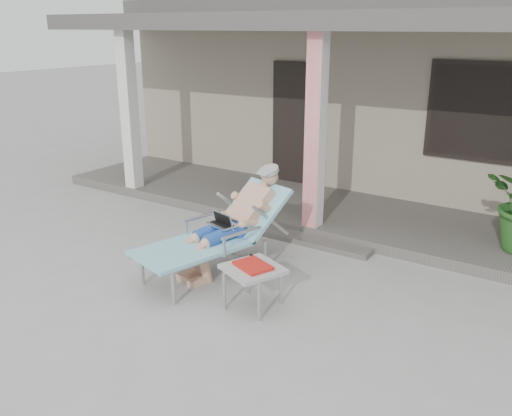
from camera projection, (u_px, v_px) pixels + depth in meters
The scene contains 7 objects.
ground at pixel (221, 294), 6.00m from camera, with size 60.00×60.00×0.00m, color #9E9E99.
house at pixel (419, 88), 10.60m from camera, with size 10.40×5.40×3.30m.
porch_deck at pixel (338, 213), 8.35m from camera, with size 10.00×2.00×0.15m, color #605B56.
porch_overhang at pixel (346, 28), 7.44m from camera, with size 10.00×2.30×2.85m.
porch_step at pixel (302, 239), 7.45m from camera, with size 2.00×0.30×0.07m, color #605B56.
lounger at pixel (225, 208), 6.35m from camera, with size 1.22×2.04×1.28m.
side_table at pixel (253, 271), 5.61m from camera, with size 0.71×0.71×0.49m.
Camera 1 is at (3.29, -4.28, 2.82)m, focal length 38.00 mm.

